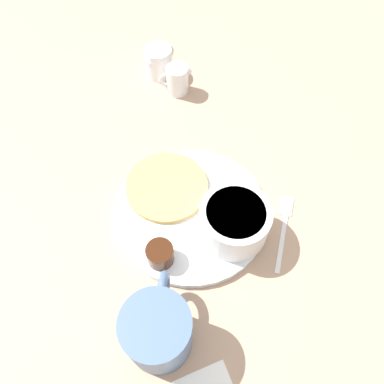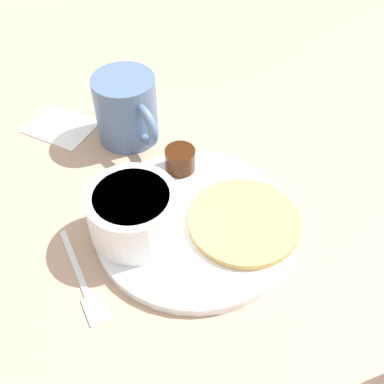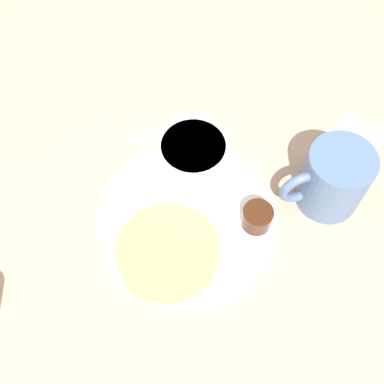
{
  "view_description": "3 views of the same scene",
  "coord_description": "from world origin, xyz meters",
  "px_view_note": "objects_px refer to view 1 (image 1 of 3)",
  "views": [
    {
      "loc": [
        -0.28,
        0.03,
        0.52
      ],
      "look_at": [
        0.01,
        -0.0,
        0.05
      ],
      "focal_mm": 35.0,
      "sensor_mm": 36.0,
      "label": 1
    },
    {
      "loc": [
        0.25,
        -0.27,
        0.45
      ],
      "look_at": [
        -0.01,
        0.01,
        0.04
      ],
      "focal_mm": 45.0,
      "sensor_mm": 36.0,
      "label": 2
    },
    {
      "loc": [
        0.13,
        0.25,
        0.58
      ],
      "look_at": [
        -0.02,
        -0.02,
        0.04
      ],
      "focal_mm": 45.0,
      "sensor_mm": 36.0,
      "label": 3
    }
  ],
  "objects_px": {
    "coffee_mug": "(158,330)",
    "creamer_pitcher_near": "(178,80)",
    "fork": "(285,225)",
    "bowl": "(234,221)",
    "creamer_pitcher_far": "(159,62)",
    "plate": "(191,212)"
  },
  "relations": [
    {
      "from": "bowl",
      "to": "fork",
      "type": "height_order",
      "value": "bowl"
    },
    {
      "from": "bowl",
      "to": "fork",
      "type": "xyz_separation_m",
      "value": [
        0.01,
        -0.08,
        -0.04
      ]
    },
    {
      "from": "creamer_pitcher_near",
      "to": "fork",
      "type": "relative_size",
      "value": 0.51
    },
    {
      "from": "creamer_pitcher_near",
      "to": "fork",
      "type": "height_order",
      "value": "creamer_pitcher_near"
    },
    {
      "from": "bowl",
      "to": "creamer_pitcher_far",
      "type": "distance_m",
      "value": 0.39
    },
    {
      "from": "creamer_pitcher_far",
      "to": "fork",
      "type": "distance_m",
      "value": 0.41
    },
    {
      "from": "bowl",
      "to": "creamer_pitcher_far",
      "type": "xyz_separation_m",
      "value": [
        0.37,
        0.09,
        -0.01
      ]
    },
    {
      "from": "coffee_mug",
      "to": "bowl",
      "type": "bearing_deg",
      "value": -39.48
    },
    {
      "from": "bowl",
      "to": "creamer_pitcher_near",
      "type": "relative_size",
      "value": 1.59
    },
    {
      "from": "coffee_mug",
      "to": "creamer_pitcher_near",
      "type": "bearing_deg",
      "value": -7.25
    },
    {
      "from": "coffee_mug",
      "to": "creamer_pitcher_near",
      "type": "relative_size",
      "value": 1.84
    },
    {
      "from": "creamer_pitcher_near",
      "to": "fork",
      "type": "bearing_deg",
      "value": -155.64
    },
    {
      "from": "coffee_mug",
      "to": "fork",
      "type": "bearing_deg",
      "value": -53.59
    },
    {
      "from": "bowl",
      "to": "creamer_pitcher_near",
      "type": "xyz_separation_m",
      "value": [
        0.32,
        0.06,
        -0.02
      ]
    },
    {
      "from": "fork",
      "to": "creamer_pitcher_near",
      "type": "bearing_deg",
      "value": 24.36
    },
    {
      "from": "plate",
      "to": "bowl",
      "type": "height_order",
      "value": "bowl"
    },
    {
      "from": "plate",
      "to": "creamer_pitcher_far",
      "type": "distance_m",
      "value": 0.34
    },
    {
      "from": "coffee_mug",
      "to": "creamer_pitcher_far",
      "type": "xyz_separation_m",
      "value": [
        0.52,
        -0.02,
        -0.02
      ]
    },
    {
      "from": "coffee_mug",
      "to": "creamer_pitcher_far",
      "type": "relative_size",
      "value": 1.9
    },
    {
      "from": "creamer_pitcher_near",
      "to": "creamer_pitcher_far",
      "type": "bearing_deg",
      "value": 32.8
    },
    {
      "from": "creamer_pitcher_far",
      "to": "fork",
      "type": "relative_size",
      "value": 0.49
    },
    {
      "from": "bowl",
      "to": "coffee_mug",
      "type": "relative_size",
      "value": 0.87
    }
  ]
}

